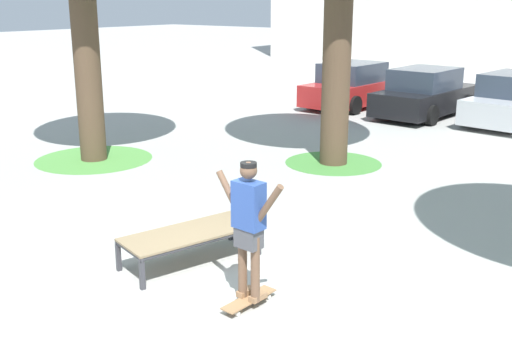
% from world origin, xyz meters
% --- Properties ---
extents(ground_plane, '(120.00, 120.00, 0.00)m').
position_xyz_m(ground_plane, '(0.00, 0.00, 0.00)').
color(ground_plane, '#A8A8A3').
extents(skate_box, '(1.25, 2.03, 0.46)m').
position_xyz_m(skate_box, '(-0.45, 0.44, 0.41)').
color(skate_box, '#38383D').
rests_on(skate_box, ground).
extents(skateboard, '(0.25, 0.81, 0.09)m').
position_xyz_m(skateboard, '(0.97, -0.06, 0.08)').
color(skateboard, '#9E754C').
rests_on(skateboard, ground).
extents(skater, '(1.00, 0.30, 1.69)m').
position_xyz_m(skater, '(0.97, -0.05, 1.07)').
color(skater, brown).
rests_on(skater, skateboard).
extents(grass_patch_near_left, '(2.64, 2.64, 0.01)m').
position_xyz_m(grass_patch_near_left, '(-6.17, 3.29, 0.00)').
color(grass_patch_near_left, '#519342').
rests_on(grass_patch_near_left, ground).
extents(grass_patch_mid_back, '(2.16, 2.16, 0.01)m').
position_xyz_m(grass_patch_mid_back, '(-1.63, 6.33, 0.00)').
color(grass_patch_mid_back, '#47893D').
rests_on(grass_patch_mid_back, ground).
extents(car_red, '(2.11, 4.29, 1.50)m').
position_xyz_m(car_red, '(-4.94, 13.25, 0.69)').
color(car_red, red).
rests_on(car_red, ground).
extents(car_black, '(2.14, 4.31, 1.50)m').
position_xyz_m(car_black, '(-2.30, 13.06, 0.69)').
color(car_black, black).
rests_on(car_black, ground).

